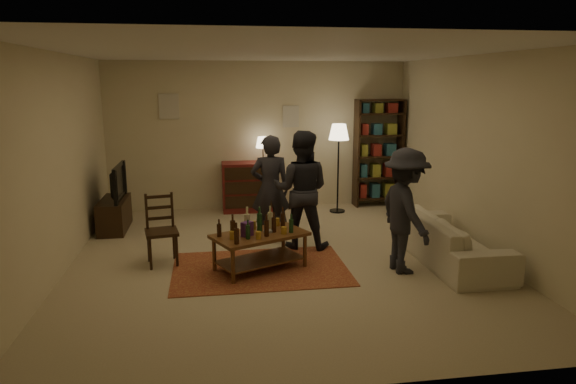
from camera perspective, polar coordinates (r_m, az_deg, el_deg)
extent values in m
plane|color=#C6B793|center=(6.95, -0.75, -7.49)|extent=(6.00, 6.00, 0.00)
plane|color=beige|center=(9.58, -3.28, 6.26)|extent=(5.50, 0.00, 5.50)
plane|color=beige|center=(6.81, -24.37, 2.73)|extent=(0.00, 6.00, 6.00)
plane|color=beige|center=(7.51, 20.54, 3.83)|extent=(0.00, 6.00, 6.00)
plane|color=beige|center=(3.73, 5.62, -3.35)|extent=(5.50, 0.00, 5.50)
plane|color=white|center=(6.55, -0.82, 15.33)|extent=(6.00, 6.00, 0.00)
cube|color=beige|center=(9.50, -13.09, 9.24)|extent=(0.35, 0.03, 0.45)
cube|color=beige|center=(9.60, 0.31, 8.39)|extent=(0.30, 0.03, 0.40)
cube|color=maroon|center=(6.62, -3.10, -8.50)|extent=(2.20, 1.50, 0.01)
cube|color=brown|center=(6.47, -3.15, -4.81)|extent=(1.31, 1.05, 0.04)
cube|color=brown|center=(6.58, -3.12, -7.52)|extent=(1.18, 0.92, 0.02)
cylinder|color=brown|center=(6.11, -6.13, -8.27)|extent=(0.05, 0.05, 0.43)
cylinder|color=brown|center=(6.61, 1.89, -6.58)|extent=(0.05, 0.05, 0.43)
cylinder|color=brown|center=(6.54, -8.20, -6.93)|extent=(0.05, 0.05, 0.43)
cylinder|color=brown|center=(7.01, -0.52, -5.46)|extent=(0.05, 0.05, 0.43)
cylinder|color=#B58329|center=(6.26, -6.20, -4.80)|extent=(0.07, 0.07, 0.10)
cylinder|color=#B58329|center=(6.25, -3.31, -4.81)|extent=(0.07, 0.07, 0.09)
cylinder|color=#B58329|center=(6.64, -3.86, -3.69)|extent=(0.07, 0.07, 0.11)
cylinder|color=#B58329|center=(6.44, -0.46, -4.28)|extent=(0.07, 0.07, 0.09)
cylinder|color=#B58329|center=(6.80, -1.22, -3.34)|extent=(0.07, 0.07, 0.10)
cube|color=#592D7D|center=(6.38, -4.65, -4.07)|extent=(0.16, 0.16, 0.18)
cylinder|color=gray|center=(6.51, -2.15, -4.41)|extent=(0.12, 0.12, 0.03)
cube|color=black|center=(6.84, -13.87, -4.35)|extent=(0.47, 0.47, 0.04)
cylinder|color=black|center=(6.74, -15.04, -6.65)|extent=(0.04, 0.04, 0.43)
cylinder|color=black|center=(6.77, -12.25, -6.44)|extent=(0.04, 0.04, 0.43)
cylinder|color=black|center=(7.06, -15.23, -5.81)|extent=(0.04, 0.04, 0.43)
cylinder|color=black|center=(7.08, -12.56, -5.61)|extent=(0.04, 0.04, 0.43)
cube|color=black|center=(6.93, -14.10, -1.91)|extent=(0.33, 0.09, 0.48)
cube|color=black|center=(8.68, -18.72, -2.39)|extent=(0.40, 1.00, 0.50)
imported|color=black|center=(8.57, -18.83, 1.04)|extent=(0.13, 0.97, 0.56)
cube|color=maroon|center=(9.42, -4.26, 0.60)|extent=(1.00, 0.48, 0.90)
cube|color=black|center=(9.23, -4.12, -1.10)|extent=(0.92, 0.02, 0.22)
cube|color=black|center=(9.17, -4.14, 0.48)|extent=(0.92, 0.02, 0.22)
cube|color=black|center=(9.12, -4.17, 2.07)|extent=(0.92, 0.02, 0.22)
cylinder|color=black|center=(9.36, -2.78, 3.47)|extent=(0.12, 0.12, 0.04)
cylinder|color=black|center=(9.34, -2.79, 4.26)|extent=(0.02, 0.02, 0.22)
cone|color=#FFE5B2|center=(9.31, -2.80, 5.54)|extent=(0.26, 0.26, 0.20)
cube|color=black|center=(9.75, 7.61, 4.20)|extent=(0.04, 0.34, 2.00)
cube|color=black|center=(10.02, 12.35, 4.25)|extent=(0.04, 0.34, 2.00)
cube|color=black|center=(10.03, 9.83, -0.58)|extent=(0.90, 0.34, 0.03)
cube|color=black|center=(9.95, 9.92, 1.66)|extent=(0.90, 0.34, 0.03)
cube|color=black|center=(9.88, 10.00, 3.94)|extent=(0.90, 0.34, 0.03)
cube|color=black|center=(9.83, 10.09, 6.25)|extent=(0.90, 0.34, 0.03)
cube|color=black|center=(9.80, 10.18, 8.57)|extent=(0.90, 0.34, 0.03)
cube|color=black|center=(9.79, 10.23, 10.03)|extent=(0.90, 0.34, 0.03)
cube|color=maroon|center=(9.91, 8.22, 0.17)|extent=(0.12, 0.22, 0.26)
cube|color=#276077|center=(9.98, 9.59, 0.22)|extent=(0.15, 0.22, 0.26)
cube|color=olive|center=(10.07, 11.05, 0.27)|extent=(0.18, 0.22, 0.26)
cube|color=#276077|center=(9.83, 8.29, 2.40)|extent=(0.12, 0.22, 0.24)
cube|color=olive|center=(9.91, 9.67, 2.42)|extent=(0.15, 0.22, 0.24)
cube|color=maroon|center=(10.00, 11.14, 2.45)|extent=(0.18, 0.22, 0.24)
cube|color=olive|center=(9.77, 8.36, 4.65)|extent=(0.12, 0.22, 0.22)
cube|color=maroon|center=(9.85, 9.75, 4.66)|extent=(0.15, 0.22, 0.22)
cube|color=#276077|center=(9.94, 11.23, 4.67)|extent=(0.18, 0.22, 0.22)
cube|color=maroon|center=(9.73, 8.43, 6.92)|extent=(0.12, 0.22, 0.20)
cube|color=#276077|center=(9.81, 9.83, 6.92)|extent=(0.15, 0.22, 0.20)
cube|color=olive|center=(9.90, 11.33, 6.91)|extent=(0.18, 0.22, 0.20)
cube|color=#276077|center=(9.70, 8.50, 9.22)|extent=(0.12, 0.22, 0.18)
cube|color=olive|center=(9.78, 9.92, 9.19)|extent=(0.15, 0.22, 0.18)
cube|color=maroon|center=(9.87, 11.42, 9.16)|extent=(0.18, 0.22, 0.18)
cylinder|color=black|center=(9.44, 5.49, -2.10)|extent=(0.28, 0.28, 0.03)
cylinder|color=black|center=(9.29, 5.58, 2.03)|extent=(0.03, 0.03, 1.41)
cone|color=#FFE5B2|center=(9.19, 5.68, 6.66)|extent=(0.36, 0.36, 0.28)
imported|color=beige|center=(7.13, 17.58, -5.01)|extent=(0.81, 2.08, 0.61)
imported|color=#27262E|center=(7.54, -1.97, 0.36)|extent=(0.61, 0.43, 1.59)
imported|color=#222228|center=(7.25, 1.48, 0.23)|extent=(0.97, 0.85, 1.68)
imported|color=#24242B|center=(6.49, 12.91, -2.07)|extent=(0.68, 1.06, 1.56)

